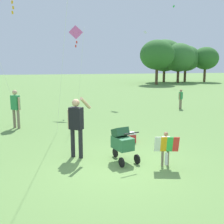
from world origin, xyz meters
name	(u,v)px	position (x,y,z in m)	size (l,w,h in m)	color
ground_plane	(116,167)	(0.00, 0.00, 0.00)	(120.00, 120.00, 0.00)	#668E47
treeline_distant	(175,57)	(15.27, 29.48, 3.64)	(12.81, 8.32, 6.09)	brown
child_with_butterfly_kite	(166,146)	(1.35, -0.25, 0.60)	(0.68, 0.42, 0.99)	#7F705B
person_adult_flyer	(76,123)	(-1.00, 1.02, 1.09)	(0.73, 0.49, 1.89)	#232328
stroller	(122,141)	(0.26, 0.40, 0.61)	(0.73, 1.12, 1.03)	black
kite_orange_delta	(76,36)	(-0.29, 9.01, 4.37)	(0.79, 3.99, 4.97)	pink
person_red_shirt	(16,106)	(-3.30, 5.35, 1.00)	(0.43, 0.41, 1.69)	#7F705B
person_couple_left	(181,97)	(6.07, 8.54, 0.72)	(0.31, 0.29, 1.22)	#7F705B
cooler_box	(129,137)	(0.99, 2.24, 0.18)	(0.45, 0.33, 0.35)	red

